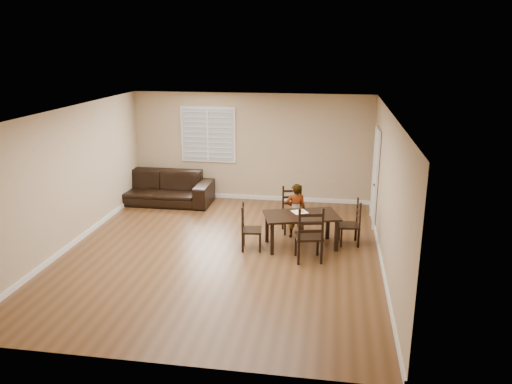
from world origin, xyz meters
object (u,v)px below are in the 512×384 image
chair_left (246,229)px  sofa (157,187)px  dining_table (301,219)px  chair_near (292,210)px  child (296,211)px  donut (301,211)px  chair_far (310,238)px  chair_right (355,224)px

chair_left → sofa: bearing=39.3°
dining_table → sofa: sofa is taller
chair_near → child: 0.42m
chair_left → donut: size_ratio=8.21×
chair_near → child: bearing=-87.9°
chair_far → chair_right: chair_far is taller
child → sofa: bearing=-37.4°
dining_table → chair_right: chair_right is taller
chair_left → child: child is taller
chair_left → sofa: (-2.71, 2.56, -0.01)m
chair_right → chair_far: bearing=-45.4°
chair_near → chair_right: bearing=-37.9°
chair_far → sofa: bearing=-49.6°
donut → chair_left: bearing=-156.2°
dining_table → chair_left: size_ratio=1.75×
chair_near → chair_far: size_ratio=0.90×
chair_right → child: size_ratio=0.80×
chair_right → sofa: bearing=-119.0°
chair_near → donut: 0.79m
dining_table → chair_left: bearing=179.1°
dining_table → chair_right: (1.04, 0.29, -0.16)m
chair_near → sofa: (-3.50, 1.39, -0.04)m
chair_far → donut: size_ratio=9.72×
donut → child: bearing=109.3°
dining_table → chair_far: 0.78m
chair_near → chair_left: chair_near is taller
chair_near → sofa: bearing=144.8°
chair_far → child: (-0.36, 1.24, 0.09)m
chair_far → chair_right: (0.83, 1.03, -0.07)m
chair_left → chair_right: 2.16m
chair_right → donut: (-1.07, -0.13, 0.27)m
chair_right → child: bearing=-106.2°
chair_far → chair_left: chair_far is taller
child → donut: (0.12, -0.33, 0.12)m
chair_far → chair_left: bearing=-32.3°
chair_near → chair_right: size_ratio=1.05×
dining_table → chair_far: (0.21, -0.75, -0.09)m
dining_table → chair_far: bearing=-90.7°
chair_near → chair_left: bearing=-137.6°
chair_far → child: 1.29m
chair_left → child: 1.20m
chair_far → child: child is taller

